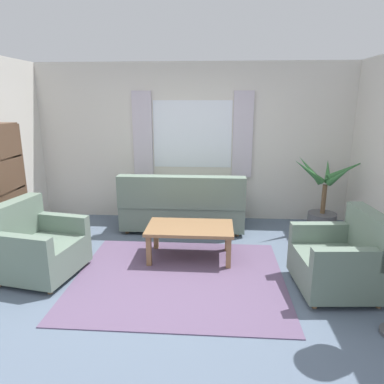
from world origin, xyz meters
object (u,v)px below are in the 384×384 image
(coffee_table, at_px, (190,230))
(potted_plant, at_px, (323,205))
(armchair_left, at_px, (36,247))
(armchair_right, at_px, (342,260))
(couch, at_px, (183,207))

(coffee_table, distance_m, potted_plant, 2.28)
(armchair_left, bearing_deg, armchair_right, -81.67)
(armchair_left, bearing_deg, coffee_table, -61.82)
(couch, xyz_separation_m, coffee_table, (0.19, -1.05, 0.01))
(couch, height_order, armchair_right, couch)
(armchair_left, height_order, armchair_right, same)
(couch, relative_size, armchair_right, 2.11)
(armchair_right, bearing_deg, couch, -137.05)
(couch, xyz_separation_m, armchair_right, (1.87, -1.73, -0.01))
(couch, height_order, potted_plant, potted_plant)
(potted_plant, bearing_deg, couch, -178.06)
(couch, height_order, armchair_left, couch)
(armchair_right, height_order, potted_plant, potted_plant)
(couch, xyz_separation_m, armchair_left, (-1.56, -1.62, -0.01))
(armchair_left, height_order, potted_plant, potted_plant)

